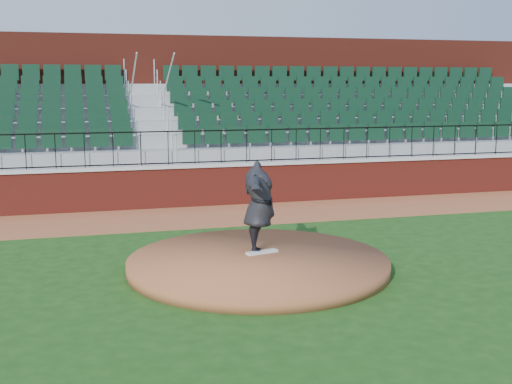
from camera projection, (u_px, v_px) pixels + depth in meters
The scene contains 10 objects.
ground at pixel (275, 265), 13.55m from camera, with size 90.00×90.00×0.00m, color #183F12.
warning_track at pixel (220, 215), 18.69m from camera, with size 34.00×3.20×0.01m, color brown.
field_wall at pixel (209, 186), 20.11m from camera, with size 34.00×0.35×1.20m, color maroon.
wall_cap at pixel (208, 165), 20.00m from camera, with size 34.00×0.45×0.10m, color #B7B7B7.
wall_railing at pixel (208, 147), 19.91m from camera, with size 34.00×0.05×1.00m, color black, non-canonical shape.
seating_stands at pixel (192, 125), 22.42m from camera, with size 34.00×5.10×4.60m, color gray, non-canonical shape.
concourse_wall at pixel (179, 109), 25.01m from camera, with size 34.00×0.50×5.50m, color maroon.
pitchers_mound at pixel (258, 264), 13.21m from camera, with size 5.27×5.27×0.25m, color brown.
pitching_rubber at pixel (262, 252), 13.54m from camera, with size 0.69×0.17×0.05m, color silver.
pitcher at pixel (259, 207), 13.49m from camera, with size 2.35×0.64×1.91m, color black.
Camera 1 is at (-3.87, -12.54, 3.73)m, focal length 45.94 mm.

